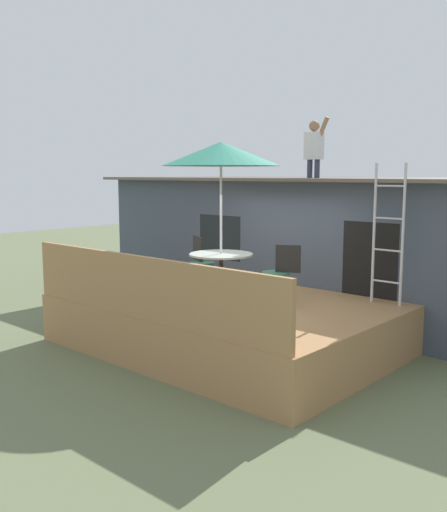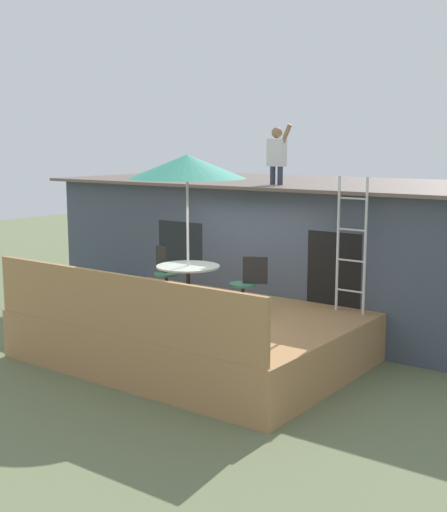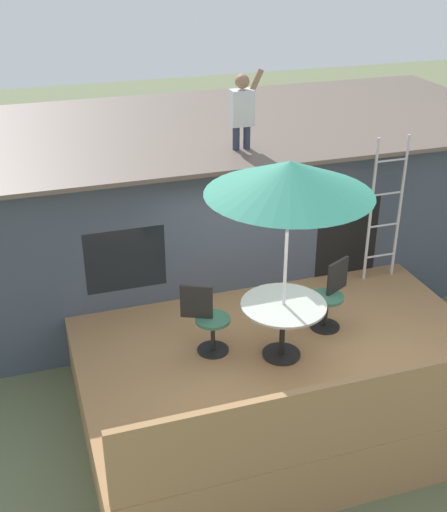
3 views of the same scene
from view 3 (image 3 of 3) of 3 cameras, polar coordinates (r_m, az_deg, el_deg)
The scene contains 10 objects.
ground_plane at distance 9.00m, azimuth 5.20°, elevation -12.08°, with size 40.00×40.00×0.00m, color #66704C.
house at distance 11.23m, azimuth -1.62°, elevation 4.58°, with size 10.50×4.50×2.76m.
deck at distance 8.76m, azimuth 5.31°, elevation -10.05°, with size 5.21×3.85×0.80m, color #A87A4C.
deck_railing at distance 6.94m, azimuth 11.78°, elevation -13.13°, with size 5.11×0.08×0.90m, color #A87A4C.
patio_table at distance 8.07m, azimuth 5.16°, elevation -5.10°, with size 1.04×1.04×0.74m.
patio_umbrella at distance 7.30m, azimuth 5.73°, elevation 6.72°, with size 1.90×1.90×2.54m.
step_ladder at distance 9.92m, azimuth 13.79°, elevation 3.90°, with size 0.52×0.04×2.20m.
person_figure at distance 9.36m, azimuth 1.65°, elevation 12.77°, with size 0.47×0.20×1.11m.
patio_chair_left at distance 8.20m, azimuth -1.44°, elevation -5.49°, with size 0.59×0.44×0.92m.
patio_chair_right at distance 8.81m, azimuth 9.20°, elevation -3.37°, with size 0.58×0.44×0.92m.
Camera 3 is at (-2.92, -6.38, 5.64)m, focal length 46.40 mm.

